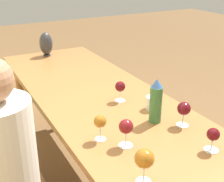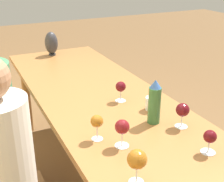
# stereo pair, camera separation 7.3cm
# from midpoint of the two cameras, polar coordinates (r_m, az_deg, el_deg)

# --- Properties ---
(dining_table) EXTENTS (2.72, 0.81, 0.78)m
(dining_table) POSITION_cam_midpoint_polar(r_m,az_deg,el_deg) (2.02, -1.58, -4.19)
(dining_table) COLOR #936033
(dining_table) RESTS_ON ground_plane
(water_bottle) EXTENTS (0.07, 0.07, 0.25)m
(water_bottle) POSITION_cam_midpoint_polar(r_m,az_deg,el_deg) (1.73, 6.83, -1.92)
(water_bottle) COLOR #336638
(water_bottle) RESTS_ON dining_table
(water_tumbler) EXTENTS (0.07, 0.07, 0.08)m
(water_tumbler) POSITION_cam_midpoint_polar(r_m,az_deg,el_deg) (1.91, 6.19, -2.17)
(water_tumbler) COLOR silver
(water_tumbler) RESTS_ON dining_table
(vase) EXTENTS (0.12, 0.12, 0.22)m
(vase) POSITION_cam_midpoint_polar(r_m,az_deg,el_deg) (3.00, -12.66, 8.41)
(vase) COLOR #2D2D33
(vase) RESTS_ON dining_table
(wine_glass_0) EXTENTS (0.07, 0.07, 0.13)m
(wine_glass_0) POSITION_cam_midpoint_polar(r_m,az_deg,el_deg) (1.98, 0.40, 0.73)
(wine_glass_0) COLOR silver
(wine_glass_0) RESTS_ON dining_table
(wine_glass_1) EXTENTS (0.08, 0.08, 0.16)m
(wine_glass_1) POSITION_cam_midpoint_polar(r_m,az_deg,el_deg) (1.27, 4.29, -12.35)
(wine_glass_1) COLOR silver
(wine_glass_1) RESTS_ON dining_table
(wine_glass_2) EXTENTS (0.07, 0.07, 0.14)m
(wine_glass_2) POSITION_cam_midpoint_polar(r_m,az_deg,el_deg) (1.50, 1.19, -6.69)
(wine_glass_2) COLOR silver
(wine_glass_2) RESTS_ON dining_table
(wine_glass_3) EXTENTS (0.07, 0.07, 0.14)m
(wine_glass_3) POSITION_cam_midpoint_polar(r_m,az_deg,el_deg) (1.72, 11.84, -3.30)
(wine_glass_3) COLOR silver
(wine_glass_3) RESTS_ON dining_table
(wine_glass_4) EXTENTS (0.07, 0.07, 0.12)m
(wine_glass_4) POSITION_cam_midpoint_polar(r_m,az_deg,el_deg) (1.55, 16.72, -7.80)
(wine_glass_4) COLOR silver
(wine_glass_4) RESTS_ON dining_table
(wine_glass_5) EXTENTS (0.06, 0.06, 0.14)m
(wine_glass_5) POSITION_cam_midpoint_polar(r_m,az_deg,el_deg) (1.56, -3.53, -5.73)
(wine_glass_5) COLOR silver
(wine_glass_5) RESTS_ON dining_table
(person_near) EXTENTS (0.32, 0.32, 1.26)m
(person_near) POSITION_cam_midpoint_polar(r_m,az_deg,el_deg) (1.65, -19.81, -13.75)
(person_near) COLOR #2D2D38
(person_near) RESTS_ON ground_plane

